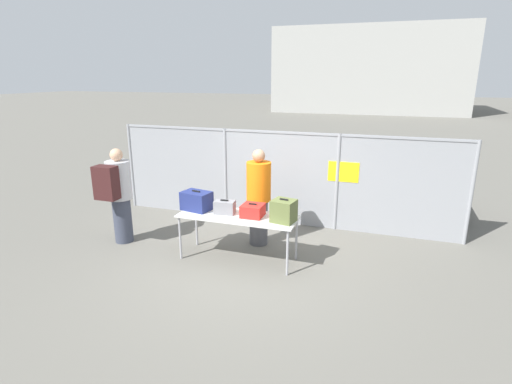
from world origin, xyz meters
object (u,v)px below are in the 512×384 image
object	(u,v)px
suitcase_red	(253,210)
security_worker_near	(259,196)
traveler_hooded	(118,193)
suitcase_olive	(284,211)
suitcase_navy	(197,201)
utility_trailer	(377,189)
inspection_table	(238,219)
suitcase_grey	(225,207)

from	to	relation	value
suitcase_red	security_worker_near	bearing A→B (deg)	100.25
suitcase_red	traveler_hooded	world-z (taller)	traveler_hooded
suitcase_olive	traveler_hooded	distance (m)	3.15
suitcase_navy	suitcase_olive	xyz separation A→B (m)	(1.59, -0.08, 0.02)
suitcase_navy	utility_trailer	bearing A→B (deg)	51.04
suitcase_olive	traveler_hooded	bearing A→B (deg)	-179.75
traveler_hooded	security_worker_near	distance (m)	2.59
security_worker_near	traveler_hooded	bearing A→B (deg)	16.63
suitcase_navy	traveler_hooded	size ratio (longest dim) A/B	0.31
inspection_table	suitcase_navy	size ratio (longest dim) A/B	3.67
inspection_table	suitcase_red	size ratio (longest dim) A/B	5.61
suitcase_red	traveler_hooded	xyz separation A→B (m)	(-2.60, -0.09, 0.09)
traveler_hooded	suitcase_olive	bearing A→B (deg)	7.74
suitcase_navy	security_worker_near	world-z (taller)	security_worker_near
suitcase_red	security_worker_near	xyz separation A→B (m)	(-0.13, 0.69, 0.03)
inspection_table	suitcase_olive	distance (m)	0.83
suitcase_red	utility_trailer	bearing A→B (deg)	62.64
suitcase_grey	utility_trailer	world-z (taller)	suitcase_grey
inspection_table	suitcase_grey	bearing A→B (deg)	176.16
suitcase_grey	traveler_hooded	bearing A→B (deg)	-178.39
suitcase_grey	suitcase_olive	xyz separation A→B (m)	(1.04, -0.05, 0.07)
suitcase_grey	suitcase_red	distance (m)	0.49
suitcase_red	utility_trailer	size ratio (longest dim) A/B	0.08
suitcase_navy	traveler_hooded	distance (m)	1.56
suitcase_olive	utility_trailer	size ratio (longest dim) A/B	0.09
suitcase_red	suitcase_olive	size ratio (longest dim) A/B	0.88
traveler_hooded	suitcase_red	bearing A→B (deg)	9.42
suitcase_navy	suitcase_grey	world-z (taller)	suitcase_navy
suitcase_red	suitcase_olive	bearing A→B (deg)	-7.63
suitcase_grey	traveler_hooded	distance (m)	2.10
suitcase_navy	traveler_hooded	world-z (taller)	traveler_hooded
suitcase_navy	suitcase_red	distance (m)	1.04
suitcase_olive	security_worker_near	xyz separation A→B (m)	(-0.68, 0.77, -0.05)
suitcase_grey	inspection_table	bearing A→B (deg)	-3.84
suitcase_grey	suitcase_olive	world-z (taller)	suitcase_olive
suitcase_navy	suitcase_red	bearing A→B (deg)	-0.61
suitcase_olive	suitcase_navy	bearing A→B (deg)	176.94
traveler_hooded	utility_trailer	distance (m)	5.81
traveler_hooded	security_worker_near	xyz separation A→B (m)	(2.47, 0.78, -0.06)
suitcase_navy	traveler_hooded	bearing A→B (deg)	-176.37
suitcase_red	utility_trailer	world-z (taller)	suitcase_red
traveler_hooded	utility_trailer	size ratio (longest dim) A/B	0.39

